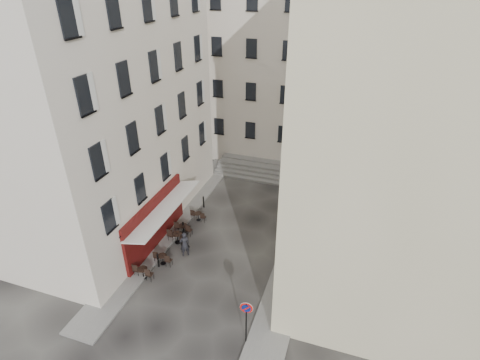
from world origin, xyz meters
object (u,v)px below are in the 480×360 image
at_px(bistro_table_a, 143,272).
at_px(bistro_table_b, 163,258).
at_px(no_parking_sign, 246,315).
at_px(pedestrian, 185,244).

xyz_separation_m(bistro_table_a, bistro_table_b, (0.51, 1.45, -0.03)).
distance_m(bistro_table_a, bistro_table_b, 1.54).
height_order(no_parking_sign, bistro_table_b, no_parking_sign).
bearing_deg(bistro_table_b, no_parking_sign, -29.60).
xyz_separation_m(bistro_table_b, pedestrian, (0.95, 1.17, 0.45)).
height_order(no_parking_sign, pedestrian, no_parking_sign).
bearing_deg(pedestrian, bistro_table_b, 10.62).
xyz_separation_m(no_parking_sign, pedestrian, (-5.63, 4.91, -1.01)).
bearing_deg(no_parking_sign, pedestrian, 134.10).
relative_size(bistro_table_a, pedestrian, 0.72).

